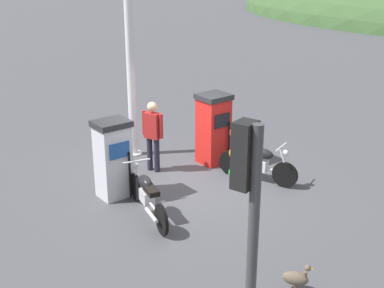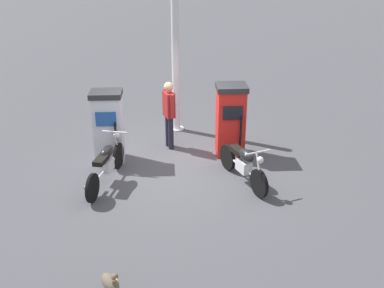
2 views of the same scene
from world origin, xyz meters
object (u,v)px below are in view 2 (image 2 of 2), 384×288
Objects in this scene: motorcycle_far_pump at (244,164)px; wandering_duck at (111,282)px; fuel_pump_far at (231,120)px; motorcycle_near_pump at (106,163)px; canopy_support_pole at (176,61)px; attendant_person at (169,111)px; fuel_pump_near at (108,126)px.

motorcycle_far_pump is 4.01m from wandering_duck.
fuel_pump_far is 5.25m from wandering_duck.
fuel_pump_far is 3.06m from motorcycle_near_pump.
canopy_support_pole reaches higher than motorcycle_far_pump.
attendant_person is (-2.00, -1.40, 0.51)m from motorcycle_far_pump.
wandering_duck is at bearing 4.28° from motorcycle_near_pump.
fuel_pump_near is 0.83× the size of motorcycle_near_pump.
attendant_person is at bearing 167.08° from wandering_duck.
attendant_person is at bearing 110.77° from fuel_pump_near.
attendant_person reaches higher than motorcycle_far_pump.
motorcycle_near_pump is at bearing -67.98° from fuel_pump_far.
wandering_duck is (3.07, -2.57, -0.21)m from motorcycle_far_pump.
wandering_duck is 6.61m from canopy_support_pole.
attendant_person is (-0.54, -1.40, 0.09)m from fuel_pump_far.
canopy_support_pole is at bearing 149.38° from motorcycle_near_pump.
motorcycle_far_pump is at bearing 0.18° from fuel_pump_far.
motorcycle_near_pump reaches higher than motorcycle_far_pump.
motorcycle_near_pump is at bearing -0.25° from fuel_pump_near.
fuel_pump_near is at bearing -90.00° from fuel_pump_far.
motorcycle_far_pump is at bearing 62.56° from fuel_pump_near.
canopy_support_pole is at bearing -146.41° from fuel_pump_far.
attendant_person is 3.43× the size of wandering_duck.
fuel_pump_far is at bearing 150.54° from wandering_duck.
attendant_person reaches higher than wandering_duck.
motorcycle_far_pump is at bearing 19.75° from canopy_support_pole.
motorcycle_near_pump is at bearing -96.55° from motorcycle_far_pump.
canopy_support_pole is at bearing 167.10° from wandering_duck.
wandering_duck is at bearing -29.46° from fuel_pump_far.
wandering_duck is 0.12× the size of canopy_support_pole.
attendant_person reaches higher than fuel_pump_near.
motorcycle_far_pump is 1.10× the size of attendant_person.
attendant_person is 1.52m from canopy_support_pole.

